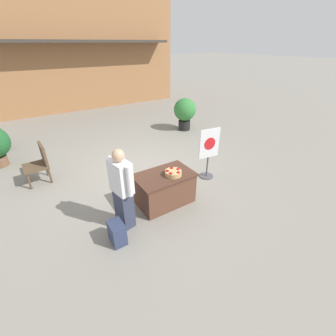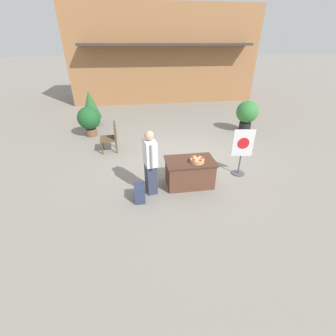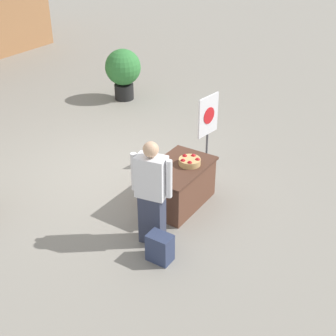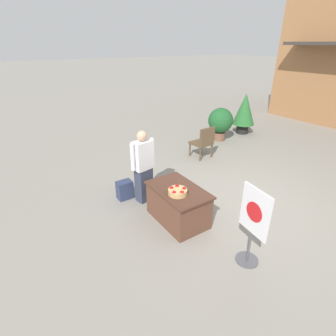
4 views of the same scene
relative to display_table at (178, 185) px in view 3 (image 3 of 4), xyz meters
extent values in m
plane|color=gray|center=(0.22, 1.49, -0.36)|extent=(120.00, 120.00, 0.00)
cube|color=brown|center=(0.00, 0.00, -0.02)|extent=(1.17, 0.75, 0.67)
cube|color=#492C20|center=(0.00, 0.00, 0.33)|extent=(1.25, 0.79, 0.04)
cylinder|color=tan|center=(0.15, -0.12, 0.40)|extent=(0.35, 0.35, 0.10)
sphere|color=red|center=(0.27, -0.12, 0.44)|extent=(0.08, 0.08, 0.08)
sphere|color=#A30F14|center=(0.19, 0.00, 0.44)|extent=(0.08, 0.08, 0.08)
sphere|color=#A30F14|center=(0.04, -0.06, 0.44)|extent=(0.08, 0.08, 0.08)
sphere|color=#A30F14|center=(0.04, -0.18, 0.44)|extent=(0.08, 0.08, 0.08)
sphere|color=red|center=(0.20, -0.23, 0.44)|extent=(0.08, 0.08, 0.08)
cube|color=#33384C|center=(-1.02, -0.19, 0.03)|extent=(0.30, 0.38, 0.78)
cube|color=silver|center=(-1.02, -0.19, 0.73)|extent=(0.33, 0.46, 0.61)
sphere|color=tan|center=(-1.02, -0.19, 1.15)|extent=(0.22, 0.22, 0.22)
cylinder|color=silver|center=(-1.07, 0.06, 0.76)|extent=(0.09, 0.09, 0.57)
cylinder|color=silver|center=(-0.97, -0.45, 0.76)|extent=(0.09, 0.09, 0.57)
cube|color=#2D3856|center=(-1.32, -0.53, -0.15)|extent=(0.24, 0.34, 0.42)
cylinder|color=#4C4C51|center=(1.52, 0.30, -0.34)|extent=(0.36, 0.36, 0.03)
cylinder|color=#4C4C51|center=(1.52, 0.30, -0.05)|extent=(0.04, 0.04, 0.55)
cube|color=silver|center=(1.52, 0.30, 0.60)|extent=(0.56, 0.11, 0.75)
cylinder|color=red|center=(1.51, 0.28, 0.60)|extent=(0.31, 0.05, 0.32)
cylinder|color=black|center=(3.25, 3.61, -0.16)|extent=(0.48, 0.48, 0.38)
sphere|color=#337A38|center=(3.25, 3.61, 0.46)|extent=(0.88, 0.88, 0.88)
camera|label=1|loc=(-2.15, -3.43, 2.78)|focal=24.00mm
camera|label=2|loc=(-1.31, -4.89, 2.98)|focal=24.00mm
camera|label=3|loc=(-5.49, -3.35, 4.01)|focal=50.00mm
camera|label=4|loc=(3.47, -2.53, 2.84)|focal=28.00mm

